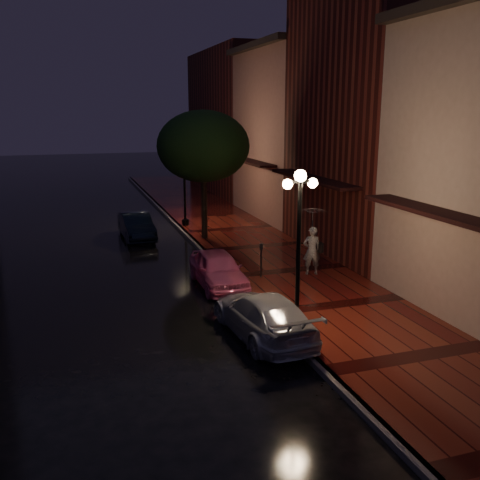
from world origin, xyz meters
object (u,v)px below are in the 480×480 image
object	(u,v)px
pink_car	(218,269)
parking_meter	(261,257)
streetlamp_near	(299,241)
street_tree	(204,149)
navy_car	(136,226)
woman_with_umbrella	(313,230)
silver_car	(263,315)
streetlamp_far	(184,178)

from	to	relation	value
pink_car	parking_meter	xyz separation A→B (m)	(1.60, 0.07, 0.28)
streetlamp_near	street_tree	xyz separation A→B (m)	(0.26, 10.99, 1.64)
navy_car	woman_with_umbrella	size ratio (longest dim) A/B	1.51
silver_car	woman_with_umbrella	distance (m)	5.62
silver_car	woman_with_umbrella	size ratio (longest dim) A/B	1.69
woman_with_umbrella	parking_meter	world-z (taller)	woman_with_umbrella
streetlamp_far	navy_car	size ratio (longest dim) A/B	1.17
street_tree	silver_car	world-z (taller)	street_tree
pink_car	parking_meter	size ratio (longest dim) A/B	2.95
pink_car	streetlamp_far	bearing A→B (deg)	84.60
streetlamp_near	street_tree	distance (m)	11.12
navy_car	parking_meter	xyz separation A→B (m)	(3.34, -7.88, 0.28)
streetlamp_near	woman_with_umbrella	bearing A→B (deg)	59.91
navy_car	parking_meter	size ratio (longest dim) A/B	3.02
streetlamp_near	streetlamp_far	xyz separation A→B (m)	(0.00, 14.00, 0.00)
streetlamp_far	navy_car	distance (m)	3.70
streetlamp_near	parking_meter	size ratio (longest dim) A/B	3.52
silver_car	street_tree	bearing A→B (deg)	-100.36
street_tree	woman_with_umbrella	xyz separation A→B (m)	(2.25, -6.66, -2.47)
streetlamp_near	streetlamp_far	world-z (taller)	same
streetlamp_far	street_tree	size ratio (longest dim) A/B	0.74
navy_car	silver_car	world-z (taller)	navy_car
streetlamp_near	silver_car	bearing A→B (deg)	176.65
silver_car	streetlamp_far	bearing A→B (deg)	-97.96
streetlamp_far	parking_meter	bearing A→B (deg)	-86.07
navy_car	parking_meter	distance (m)	8.56
woman_with_umbrella	parking_meter	distance (m)	2.07
streetlamp_near	woman_with_umbrella	size ratio (longest dim) A/B	1.76
pink_car	woman_with_umbrella	xyz separation A→B (m)	(3.46, -0.15, 1.16)
street_tree	navy_car	bearing A→B (deg)	154.03
streetlamp_far	woman_with_umbrella	bearing A→B (deg)	-75.46
pink_car	woman_with_umbrella	world-z (taller)	woman_with_umbrella
streetlamp_near	navy_car	size ratio (longest dim) A/B	1.17
navy_car	street_tree	bearing A→B (deg)	-28.36
silver_car	parking_meter	xyz separation A→B (m)	(1.60, 4.49, 0.29)
pink_car	silver_car	bearing A→B (deg)	-89.70
street_tree	silver_car	size ratio (longest dim) A/B	1.40
streetlamp_near	silver_car	world-z (taller)	streetlamp_near
parking_meter	navy_car	bearing A→B (deg)	137.80
pink_car	navy_car	bearing A→B (deg)	102.66
parking_meter	streetlamp_far	bearing A→B (deg)	118.76
pink_car	streetlamp_near	bearing A→B (deg)	-77.72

